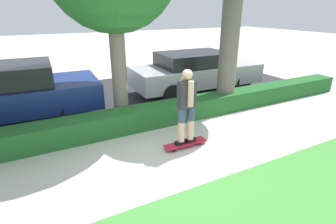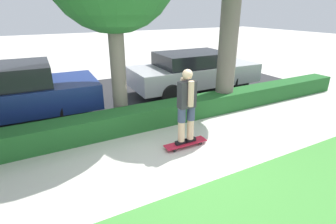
{
  "view_description": "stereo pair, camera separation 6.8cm",
  "coord_description": "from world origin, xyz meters",
  "px_view_note": "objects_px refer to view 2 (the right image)",
  "views": [
    {
      "loc": [
        -2.2,
        -3.94,
        2.74
      ],
      "look_at": [
        0.16,
        0.6,
        0.71
      ],
      "focal_mm": 28.0,
      "sensor_mm": 36.0,
      "label": 1
    },
    {
      "loc": [
        -2.26,
        -3.91,
        2.74
      ],
      "look_at": [
        0.16,
        0.6,
        0.71
      ],
      "focal_mm": 28.0,
      "sensor_mm": 36.0,
      "label": 2
    }
  ],
  "objects_px": {
    "parked_car_middle": "(194,71)",
    "parked_car_front": "(11,93)",
    "skater_person": "(187,106)",
    "skateboard": "(186,143)"
  },
  "relations": [
    {
      "from": "skateboard",
      "to": "parked_car_middle",
      "type": "bearing_deg",
      "value": 54.34
    },
    {
      "from": "skateboard",
      "to": "parked_car_middle",
      "type": "relative_size",
      "value": 0.21
    },
    {
      "from": "parked_car_middle",
      "to": "parked_car_front",
      "type": "bearing_deg",
      "value": -177.16
    },
    {
      "from": "skater_person",
      "to": "parked_car_middle",
      "type": "distance_m",
      "value": 4.02
    },
    {
      "from": "skateboard",
      "to": "skater_person",
      "type": "xyz_separation_m",
      "value": [
        0.0,
        0.0,
        0.85
      ]
    },
    {
      "from": "skater_person",
      "to": "skateboard",
      "type": "bearing_deg",
      "value": -146.31
    },
    {
      "from": "skater_person",
      "to": "parked_car_middle",
      "type": "height_order",
      "value": "skater_person"
    },
    {
      "from": "skateboard",
      "to": "skater_person",
      "type": "distance_m",
      "value": 0.85
    },
    {
      "from": "skater_person",
      "to": "parked_car_front",
      "type": "bearing_deg",
      "value": 134.93
    },
    {
      "from": "skateboard",
      "to": "parked_car_front",
      "type": "relative_size",
      "value": 0.23
    }
  ]
}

